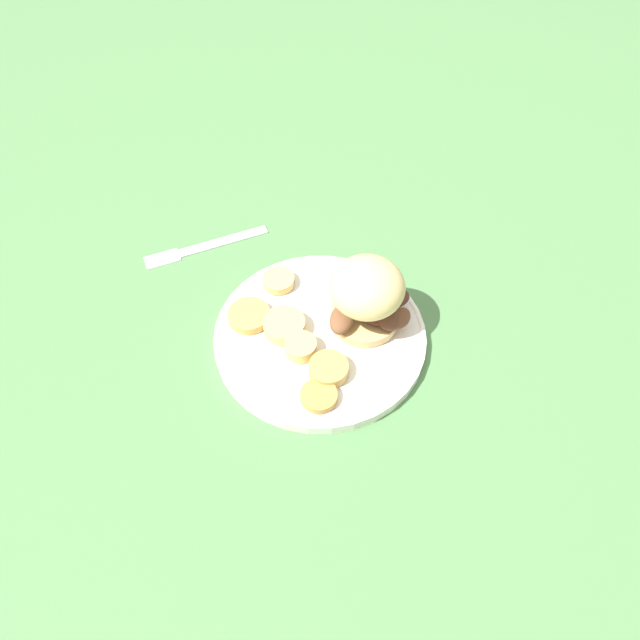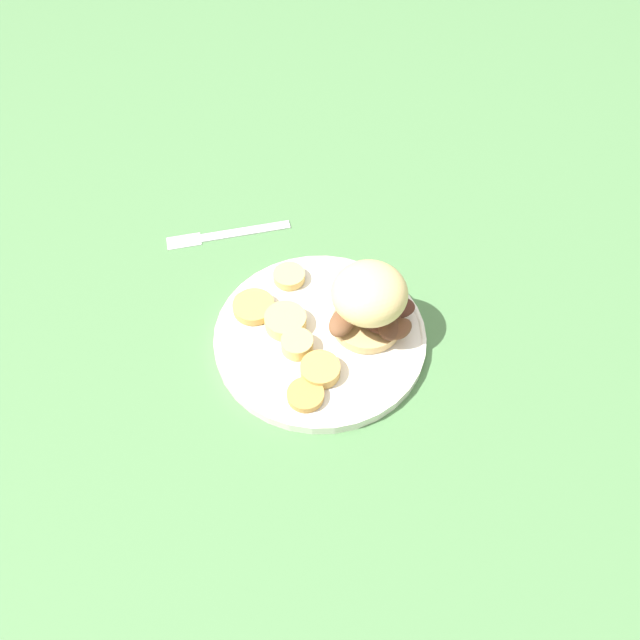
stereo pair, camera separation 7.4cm
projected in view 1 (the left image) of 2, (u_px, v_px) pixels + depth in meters
name	position (u px, v px, depth m)	size (l,w,h in m)	color
ground_plane	(320.00, 340.00, 0.77)	(4.00, 4.00, 0.00)	#4C7A47
dinner_plate	(320.00, 336.00, 0.77)	(0.26, 0.26, 0.02)	white
sandwich	(368.00, 295.00, 0.73)	(0.11, 0.11, 0.09)	tan
potato_round_0	(319.00, 396.00, 0.70)	(0.04, 0.04, 0.01)	#BC8942
potato_round_1	(249.00, 316.00, 0.77)	(0.05, 0.05, 0.01)	tan
potato_round_2	(300.00, 347.00, 0.74)	(0.04, 0.04, 0.02)	#DBB766
potato_round_3	(285.00, 323.00, 0.76)	(0.05, 0.05, 0.02)	#DBB766
potato_round_4	(278.00, 281.00, 0.80)	(0.04, 0.04, 0.01)	#DBB766
potato_round_5	(328.00, 369.00, 0.72)	(0.05, 0.05, 0.01)	tan
fork	(205.00, 246.00, 0.87)	(0.10, 0.16, 0.00)	silver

